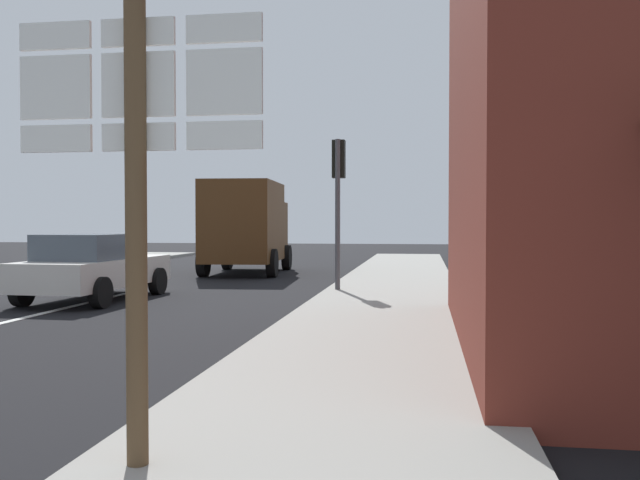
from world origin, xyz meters
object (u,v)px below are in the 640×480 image
Objects in this scene: route_sign_post at (137,179)px; sedan_far at (93,266)px; traffic_light_near_right at (338,180)px; delivery_truck at (247,225)px.

sedan_far is at bearing 118.82° from route_sign_post.
sedan_far is 5.91m from traffic_light_near_right.
traffic_light_near_right is (-0.16, 11.75, 0.72)m from route_sign_post.
traffic_light_near_right reaches higher than route_sign_post.
route_sign_post is at bearing -89.24° from traffic_light_near_right.
sedan_far is 1.33× the size of route_sign_post.
traffic_light_near_right is at bearing 90.76° from route_sign_post.
delivery_truck is (1.33, 8.08, 0.89)m from sedan_far.
delivery_truck is at bearing 122.55° from traffic_light_near_right.
route_sign_post is at bearing -61.18° from sedan_far.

